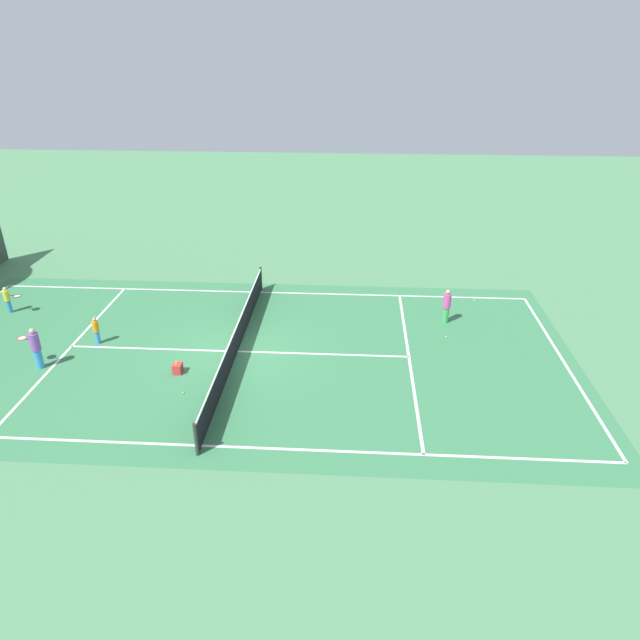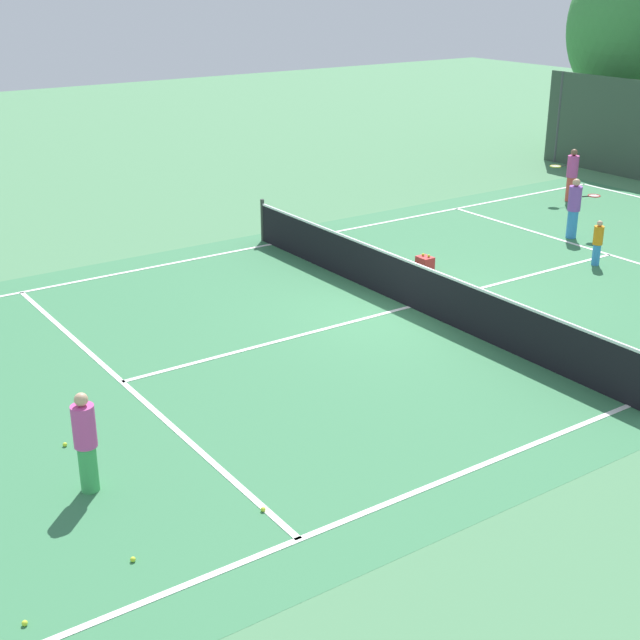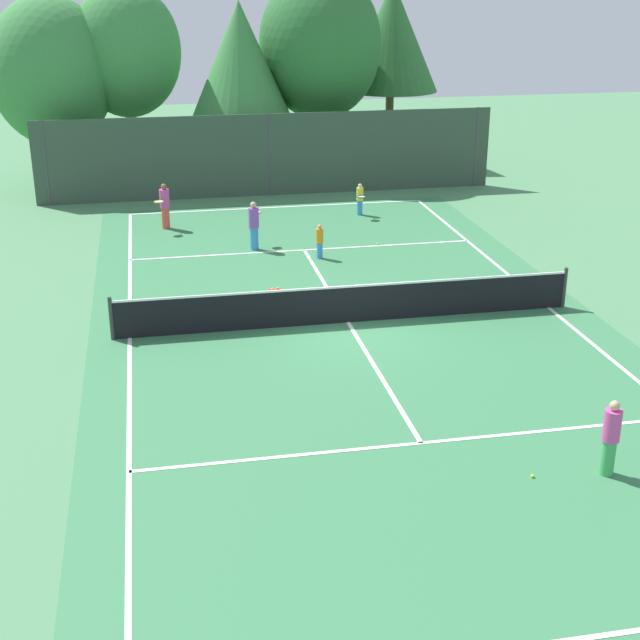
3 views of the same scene
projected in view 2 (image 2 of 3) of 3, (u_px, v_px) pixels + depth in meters
ground_plane at (410, 307)px, 18.68m from camera, size 80.00×80.00×0.00m
court_surface at (410, 307)px, 18.68m from camera, size 13.00×25.00×0.01m
tennis_net at (411, 284)px, 18.49m from camera, size 11.90×0.10×1.10m
tree_3 at (633, 27)px, 32.39m from camera, size 4.92×4.47×7.55m
player_0 at (571, 174)px, 26.86m from camera, size 0.59×0.91×1.58m
player_2 at (86, 442)px, 11.87m from camera, size 0.31×0.31×1.46m
player_3 at (598, 242)px, 21.12m from camera, size 0.23×0.23×1.09m
player_4 at (574, 208)px, 23.18m from camera, size 0.55×0.92×1.57m
ball_crate at (425, 264)px, 20.79m from camera, size 0.37×0.30×0.43m
tennis_ball_0 at (373, 260)px, 21.54m from camera, size 0.07×0.07×0.07m
tennis_ball_1 at (133, 559)px, 10.67m from camera, size 0.07×0.07×0.07m
tennis_ball_2 at (25, 623)px, 9.63m from camera, size 0.07×0.07×0.07m
tennis_ball_4 at (65, 445)px, 13.23m from camera, size 0.07×0.07×0.07m
tennis_ball_5 at (263, 509)px, 11.65m from camera, size 0.07×0.07×0.07m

